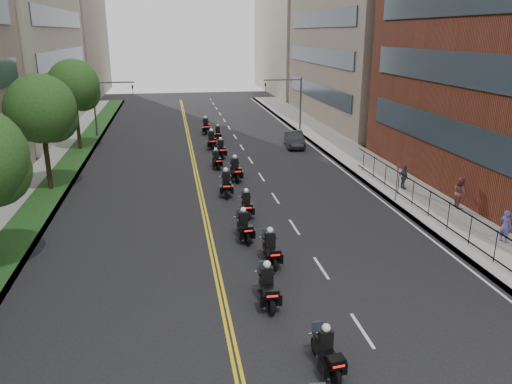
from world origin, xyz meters
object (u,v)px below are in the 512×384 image
motorcycle_4 (244,227)px  motorcycle_12 (206,127)px  motorcycle_10 (212,141)px  motorcycle_9 (221,150)px  parked_sedan (295,139)px  pedestrian_c (404,177)px  motorcycle_8 (216,160)px  pedestrian_b (460,193)px  motorcycle_11 (218,134)px  motorcycle_1 (327,353)px  motorcycle_3 (271,250)px  motorcycle_5 (246,205)px  motorcycle_7 (235,170)px  pedestrian_a (505,226)px  motorcycle_6 (226,185)px  motorcycle_2 (267,288)px

motorcycle_4 → motorcycle_12: bearing=84.7°
motorcycle_10 → motorcycle_4: bearing=-92.0°
motorcycle_12 → motorcycle_9: bearing=-88.0°
parked_sedan → pedestrian_c: 14.76m
motorcycle_8 → pedestrian_b: bearing=-47.7°
motorcycle_11 → pedestrian_c: 21.46m
motorcycle_1 → motorcycle_3: size_ratio=0.91×
motorcycle_5 → motorcycle_7: (0.31, 7.31, 0.08)m
motorcycle_11 → pedestrian_b: pedestrian_b is taller
motorcycle_1 → motorcycle_4: 10.71m
pedestrian_c → pedestrian_b: bearing=-160.6°
motorcycle_1 → pedestrian_c: 20.08m
motorcycle_11 → pedestrian_a: 30.10m
motorcycle_10 → pedestrian_c: 18.62m
motorcycle_6 → motorcycle_12: size_ratio=0.97×
motorcycle_9 → pedestrian_b: size_ratio=1.26×
motorcycle_1 → motorcycle_10: motorcycle_10 is taller
motorcycle_9 → motorcycle_12: 10.45m
motorcycle_5 → motorcycle_7: motorcycle_7 is taller
motorcycle_4 → pedestrian_a: pedestrian_a is taller
motorcycle_4 → motorcycle_5: bearing=74.2°
motorcycle_9 → pedestrian_a: 23.67m
pedestrian_c → motorcycle_2: bearing=135.5°
motorcycle_3 → motorcycle_9: (-0.14, 20.61, -0.01)m
motorcycle_3 → motorcycle_7: motorcycle_7 is taller
motorcycle_11 → motorcycle_6: bearing=-91.5°
motorcycle_12 → parked_sedan: motorcycle_12 is taller
motorcycle_4 → pedestrian_c: size_ratio=1.44×
motorcycle_1 → motorcycle_2: bearing=98.1°
motorcycle_2 → motorcycle_4: (0.03, 6.41, -0.03)m
motorcycle_1 → pedestrian_c: size_ratio=1.35×
motorcycle_8 → pedestrian_a: 21.19m
motorcycle_1 → motorcycle_2: (-1.04, 4.26, 0.07)m
motorcycle_8 → motorcycle_10: 6.80m
motorcycle_1 → motorcycle_12: motorcycle_12 is taller
pedestrian_c → motorcycle_12: bearing=25.8°
motorcycle_2 → motorcycle_3: bearing=77.3°
motorcycle_4 → motorcycle_6: 7.39m
motorcycle_5 → motorcycle_9: 14.28m
motorcycle_4 → motorcycle_12: (0.15, 28.09, 0.06)m
motorcycle_7 → pedestrian_c: motorcycle_7 is taller
motorcycle_5 → motorcycle_11: (0.46, 21.68, -0.05)m
motorcycle_2 → pedestrian_a: 13.19m
pedestrian_a → motorcycle_6: bearing=30.0°
motorcycle_2 → motorcycle_8: (-0.05, 20.61, -0.07)m
motorcycle_12 → pedestrian_a: motorcycle_12 is taller
motorcycle_9 → motorcycle_10: size_ratio=0.92×
motorcycle_7 → motorcycle_8: size_ratio=1.16×
pedestrian_b → motorcycle_10: bearing=44.7°
motorcycle_5 → motorcycle_2: bearing=-92.3°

